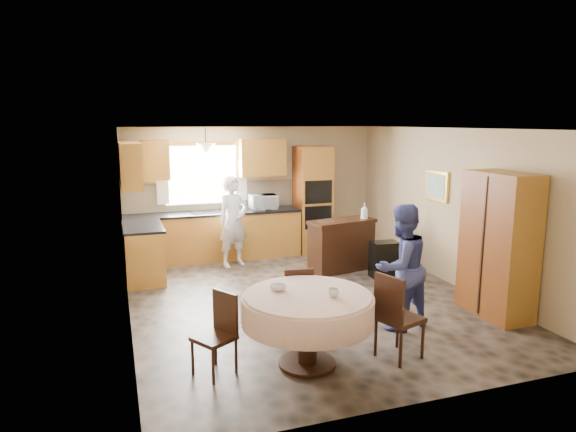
# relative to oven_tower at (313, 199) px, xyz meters

# --- Properties ---
(floor) EXTENTS (5.00, 6.00, 0.01)m
(floor) POSITION_rel_oven_tower_xyz_m (-1.15, -2.69, -1.06)
(floor) COLOR brown
(floor) RESTS_ON ground
(ceiling) EXTENTS (5.00, 6.00, 0.01)m
(ceiling) POSITION_rel_oven_tower_xyz_m (-1.15, -2.69, 1.44)
(ceiling) COLOR white
(ceiling) RESTS_ON wall_back
(wall_back) EXTENTS (5.00, 0.02, 2.50)m
(wall_back) POSITION_rel_oven_tower_xyz_m (-1.15, 0.31, 0.19)
(wall_back) COLOR tan
(wall_back) RESTS_ON floor
(wall_front) EXTENTS (5.00, 0.02, 2.50)m
(wall_front) POSITION_rel_oven_tower_xyz_m (-1.15, -5.69, 0.19)
(wall_front) COLOR tan
(wall_front) RESTS_ON floor
(wall_left) EXTENTS (0.02, 6.00, 2.50)m
(wall_left) POSITION_rel_oven_tower_xyz_m (-3.65, -2.69, 0.19)
(wall_left) COLOR tan
(wall_left) RESTS_ON floor
(wall_right) EXTENTS (0.02, 6.00, 2.50)m
(wall_right) POSITION_rel_oven_tower_xyz_m (1.35, -2.69, 0.19)
(wall_right) COLOR tan
(wall_right) RESTS_ON floor
(window) EXTENTS (1.40, 0.03, 1.10)m
(window) POSITION_rel_oven_tower_xyz_m (-2.15, 0.29, 0.54)
(window) COLOR white
(window) RESTS_ON wall_back
(curtain_left) EXTENTS (0.22, 0.02, 1.15)m
(curtain_left) POSITION_rel_oven_tower_xyz_m (-2.90, 0.24, 0.59)
(curtain_left) COLOR white
(curtain_left) RESTS_ON wall_back
(curtain_right) EXTENTS (0.22, 0.02, 1.15)m
(curtain_right) POSITION_rel_oven_tower_xyz_m (-1.40, 0.24, 0.59)
(curtain_right) COLOR white
(curtain_right) RESTS_ON wall_back
(base_cab_back) EXTENTS (3.30, 0.60, 0.88)m
(base_cab_back) POSITION_rel_oven_tower_xyz_m (-2.00, 0.01, -0.62)
(base_cab_back) COLOR gold
(base_cab_back) RESTS_ON floor
(counter_back) EXTENTS (3.30, 0.64, 0.04)m
(counter_back) POSITION_rel_oven_tower_xyz_m (-2.00, 0.01, -0.16)
(counter_back) COLOR black
(counter_back) RESTS_ON base_cab_back
(base_cab_left) EXTENTS (0.60, 1.20, 0.88)m
(base_cab_left) POSITION_rel_oven_tower_xyz_m (-3.35, -0.89, -0.62)
(base_cab_left) COLOR gold
(base_cab_left) RESTS_ON floor
(counter_left) EXTENTS (0.64, 1.20, 0.04)m
(counter_left) POSITION_rel_oven_tower_xyz_m (-3.35, -0.89, -0.16)
(counter_left) COLOR black
(counter_left) RESTS_ON base_cab_left
(backsplash) EXTENTS (3.30, 0.02, 0.55)m
(backsplash) POSITION_rel_oven_tower_xyz_m (-2.00, 0.30, 0.12)
(backsplash) COLOR beige
(backsplash) RESTS_ON wall_back
(wall_cab_left) EXTENTS (0.85, 0.33, 0.72)m
(wall_cab_left) POSITION_rel_oven_tower_xyz_m (-3.20, 0.15, 0.85)
(wall_cab_left) COLOR #B7812D
(wall_cab_left) RESTS_ON wall_back
(wall_cab_right) EXTENTS (0.90, 0.33, 0.72)m
(wall_cab_right) POSITION_rel_oven_tower_xyz_m (-1.00, 0.15, 0.85)
(wall_cab_right) COLOR #B7812D
(wall_cab_right) RESTS_ON wall_back
(wall_cab_side) EXTENTS (0.33, 1.20, 0.72)m
(wall_cab_side) POSITION_rel_oven_tower_xyz_m (-3.48, -0.89, 0.85)
(wall_cab_side) COLOR #B7812D
(wall_cab_side) RESTS_ON wall_left
(oven_tower) EXTENTS (0.66, 0.62, 2.12)m
(oven_tower) POSITION_rel_oven_tower_xyz_m (0.00, 0.00, 0.00)
(oven_tower) COLOR gold
(oven_tower) RESTS_ON floor
(oven_upper) EXTENTS (0.56, 0.01, 0.45)m
(oven_upper) POSITION_rel_oven_tower_xyz_m (0.00, -0.31, 0.19)
(oven_upper) COLOR black
(oven_upper) RESTS_ON oven_tower
(oven_lower) EXTENTS (0.56, 0.01, 0.45)m
(oven_lower) POSITION_rel_oven_tower_xyz_m (0.00, -0.31, -0.31)
(oven_lower) COLOR black
(oven_lower) RESTS_ON oven_tower
(pendant) EXTENTS (0.36, 0.36, 0.18)m
(pendant) POSITION_rel_oven_tower_xyz_m (-2.15, -0.19, 1.06)
(pendant) COLOR beige
(pendant) RESTS_ON ceiling
(sideboard) EXTENTS (1.26, 0.72, 0.85)m
(sideboard) POSITION_rel_oven_tower_xyz_m (-0.02, -1.45, -0.64)
(sideboard) COLOR #341A0E
(sideboard) RESTS_ON floor
(space_heater) EXTENTS (0.46, 0.34, 0.61)m
(space_heater) POSITION_rel_oven_tower_xyz_m (0.49, -2.07, -0.75)
(space_heater) COLOR black
(space_heater) RESTS_ON floor
(cupboard) EXTENTS (0.51, 1.02, 1.95)m
(cupboard) POSITION_rel_oven_tower_xyz_m (1.07, -4.06, -0.09)
(cupboard) COLOR gold
(cupboard) RESTS_ON floor
(dining_table) EXTENTS (1.41, 1.41, 0.80)m
(dining_table) POSITION_rel_oven_tower_xyz_m (-1.88, -4.63, -0.43)
(dining_table) COLOR #341A0E
(dining_table) RESTS_ON floor
(chair_left) EXTENTS (0.51, 0.51, 0.86)m
(chair_left) POSITION_rel_oven_tower_xyz_m (-2.81, -4.47, -0.59)
(chair_left) COLOR #341A0E
(chair_left) RESTS_ON floor
(chair_back) EXTENTS (0.42, 0.42, 0.87)m
(chair_back) POSITION_rel_oven_tower_xyz_m (-1.71, -3.85, -0.58)
(chair_back) COLOR #341A0E
(chair_back) RESTS_ON floor
(chair_right) EXTENTS (0.53, 0.53, 0.98)m
(chair_right) POSITION_rel_oven_tower_xyz_m (-0.92, -4.81, -0.52)
(chair_right) COLOR #341A0E
(chair_right) RESTS_ON floor
(framed_picture) EXTENTS (0.06, 0.60, 0.50)m
(framed_picture) POSITION_rel_oven_tower_xyz_m (1.32, -2.26, 0.49)
(framed_picture) COLOR gold
(framed_picture) RESTS_ON wall_right
(microwave) EXTENTS (0.53, 0.37, 0.29)m
(microwave) POSITION_rel_oven_tower_xyz_m (-1.04, -0.04, 0.00)
(microwave) COLOR silver
(microwave) RESTS_ON counter_back
(person_sink) EXTENTS (0.70, 0.58, 1.65)m
(person_sink) POSITION_rel_oven_tower_xyz_m (-1.75, -0.55, -0.24)
(person_sink) COLOR silver
(person_sink) RESTS_ON floor
(person_dining) EXTENTS (0.90, 0.78, 1.60)m
(person_dining) POSITION_rel_oven_tower_xyz_m (-0.40, -4.04, -0.26)
(person_dining) COLOR #3A417E
(person_dining) RESTS_ON floor
(bowl_sideboard) EXTENTS (0.30, 0.30, 0.06)m
(bowl_sideboard) POSITION_rel_oven_tower_xyz_m (-0.32, -1.45, -0.18)
(bowl_sideboard) COLOR #B2B2B2
(bowl_sideboard) RESTS_ON sideboard
(bottle_sideboard) EXTENTS (0.16, 0.16, 0.33)m
(bottle_sideboard) POSITION_rel_oven_tower_xyz_m (0.41, -1.45, -0.04)
(bottle_sideboard) COLOR silver
(bottle_sideboard) RESTS_ON sideboard
(cup_table) EXTENTS (0.14, 0.14, 0.09)m
(cup_table) POSITION_rel_oven_tower_xyz_m (-1.66, -4.80, -0.21)
(cup_table) COLOR #B2B2B2
(cup_table) RESTS_ON dining_table
(bowl_table) EXTENTS (0.23, 0.23, 0.06)m
(bowl_table) POSITION_rel_oven_tower_xyz_m (-2.14, -4.41, -0.23)
(bowl_table) COLOR #B2B2B2
(bowl_table) RESTS_ON dining_table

